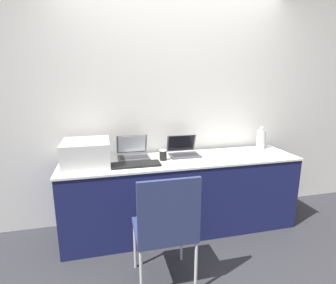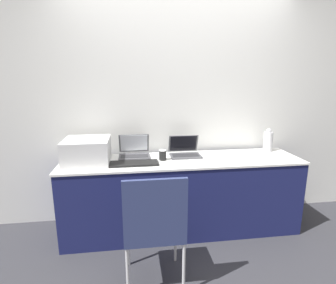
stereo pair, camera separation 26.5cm
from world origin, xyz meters
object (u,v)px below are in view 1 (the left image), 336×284
at_px(printer, 86,152).
at_px(laptop_left, 133,153).
at_px(coffee_cup, 163,155).
at_px(metal_pitcher, 261,139).
at_px(chair, 166,224).
at_px(laptop_right, 183,151).
at_px(external_keyboard, 136,164).

bearing_deg(printer, laptop_left, 19.49).
relative_size(printer, coffee_cup, 4.12).
relative_size(laptop_left, metal_pitcher, 1.23).
bearing_deg(chair, laptop_right, 65.73).
xyz_separation_m(coffee_cup, metal_pitcher, (1.23, 0.18, 0.07)).
relative_size(laptop_right, chair, 0.34).
bearing_deg(coffee_cup, chair, -101.32).
xyz_separation_m(printer, laptop_right, (1.00, 0.11, -0.08)).
distance_m(laptop_left, coffee_cup, 0.34).
bearing_deg(coffee_cup, metal_pitcher, 8.38).
height_order(laptop_right, coffee_cup, laptop_right).
relative_size(printer, laptop_left, 1.34).
height_order(laptop_left, coffee_cup, laptop_left).
bearing_deg(laptop_right, printer, -173.61).
xyz_separation_m(printer, chair, (0.58, -0.80, -0.38)).
bearing_deg(metal_pitcher, external_keyboard, -169.35).
relative_size(laptop_right, metal_pitcher, 1.23).
distance_m(laptop_right, chair, 1.04).
bearing_deg(laptop_left, chair, -82.46).
bearing_deg(coffee_cup, laptop_left, 147.53).
relative_size(printer, external_keyboard, 0.93).
bearing_deg(metal_pitcher, laptop_left, -179.98).
distance_m(printer, chair, 1.06).
relative_size(metal_pitcher, chair, 0.28).
relative_size(printer, metal_pitcher, 1.66).
distance_m(printer, metal_pitcher, 1.98).
height_order(laptop_right, chair, laptop_right).
distance_m(laptop_left, laptop_right, 0.54).
height_order(laptop_right, metal_pitcher, metal_pitcher).
distance_m(printer, laptop_right, 1.01).
height_order(laptop_right, external_keyboard, laptop_right).
height_order(printer, laptop_left, printer).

